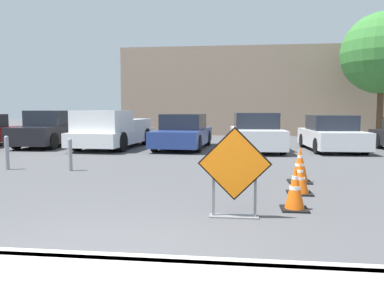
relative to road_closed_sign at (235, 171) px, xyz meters
name	(u,v)px	position (x,y,z in m)	size (l,w,h in m)	color
ground_plane	(193,154)	(-1.54, 8.00, -0.73)	(96.00, 96.00, 0.00)	#4C4C4F
curb_lip	(85,261)	(-1.54, -2.00, -0.66)	(27.63, 0.20, 0.14)	#ADAAA3
road_closed_sign	(235,171)	(0.00, 0.00, 0.00)	(1.12, 0.20, 1.39)	black
traffic_cone_nearest	(295,188)	(0.99, 0.58, -0.37)	(0.43, 0.43, 0.73)	black
traffic_cone_second	(300,179)	(1.27, 1.80, -0.43)	(0.47, 0.47, 0.61)	black
traffic_cone_third	(300,165)	(1.46, 2.98, -0.34)	(0.51, 0.51, 0.80)	black
parked_car_second	(50,130)	(-8.28, 10.31, 0.01)	(1.82, 4.33, 1.61)	black
pickup_truck	(111,131)	(-5.27, 9.75, 0.00)	(2.39, 5.26, 1.61)	silver
parked_car_third	(183,133)	(-2.21, 10.17, -0.05)	(2.15, 4.72, 1.46)	navy
parked_car_fourth	(256,133)	(0.81, 9.75, -0.03)	(2.11, 4.49, 1.52)	silver
parked_car_fifth	(331,134)	(3.84, 9.98, -0.08)	(2.04, 4.10, 1.42)	silver
bollard_nearest	(70,154)	(-4.41, 3.93, -0.26)	(0.12, 0.12, 0.88)	gray
bollard_second	(7,152)	(-6.23, 3.93, -0.23)	(0.12, 0.12, 0.94)	gray
building_facade_backdrop	(264,93)	(1.94, 20.86, 2.10)	(18.85, 5.00, 5.66)	gray
street_tree_behind_lot	(382,53)	(7.67, 15.52, 3.89)	(4.26, 4.26, 6.76)	#513823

